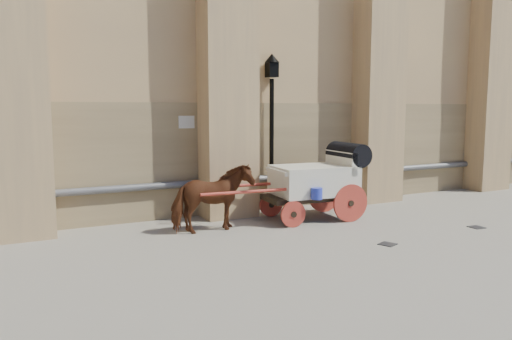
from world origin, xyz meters
TOP-DOWN VIEW (x-y plane):
  - ground at (0.00, 0.00)m, footprint 90.00×90.00m
  - horse at (-2.02, 2.20)m, footprint 1.89×0.93m
  - carriage at (0.99, 2.29)m, footprint 4.55×1.66m
  - street_lamp at (0.41, 3.80)m, footprint 0.41×0.41m
  - drain_grate_near at (0.85, -0.49)m, footprint 0.41×0.41m
  - drain_grate_far at (3.80, -0.30)m, footprint 0.34×0.34m

SIDE VIEW (x-z plane):
  - ground at x=0.00m, z-range 0.00..0.00m
  - drain_grate_near at x=0.85m, z-range 0.00..0.01m
  - drain_grate_far at x=3.80m, z-range 0.00..0.01m
  - horse at x=-2.02m, z-range 0.00..1.57m
  - carriage at x=0.99m, z-range 0.08..2.03m
  - street_lamp at x=0.41m, z-range 0.15..4.49m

